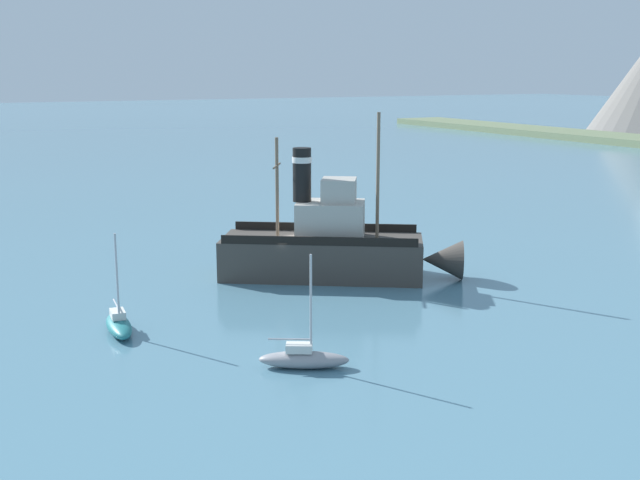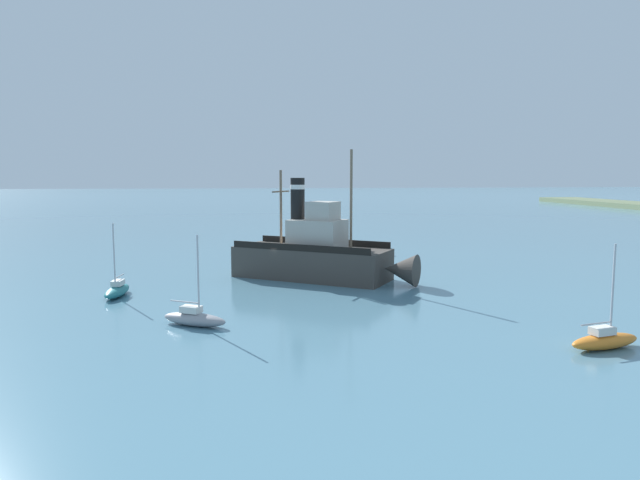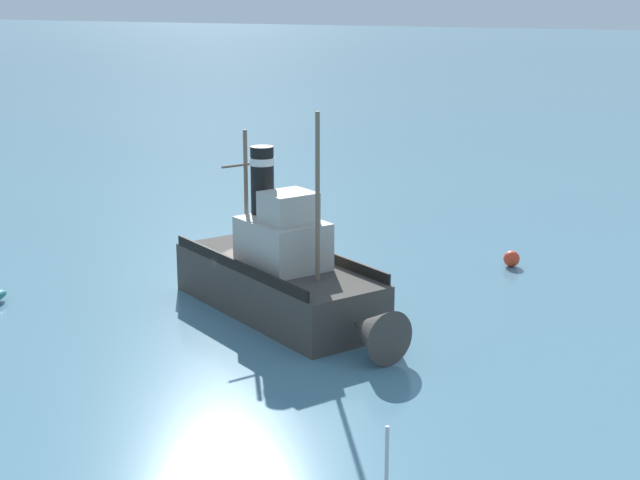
{
  "view_description": "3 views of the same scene",
  "coord_description": "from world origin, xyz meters",
  "px_view_note": "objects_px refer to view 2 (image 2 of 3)",
  "views": [
    {
      "loc": [
        42.03,
        -20.16,
        12.22
      ],
      "look_at": [
        -0.94,
        2.52,
        1.97
      ],
      "focal_mm": 45.0,
      "sensor_mm": 36.0,
      "label": 1
    },
    {
      "loc": [
        43.94,
        -3.13,
        8.04
      ],
      "look_at": [
        0.18,
        2.66,
        2.97
      ],
      "focal_mm": 32.0,
      "sensor_mm": 36.0,
      "label": 2
    },
    {
      "loc": [
        40.74,
        20.05,
        15.21
      ],
      "look_at": [
        -0.72,
        3.71,
        3.45
      ],
      "focal_mm": 55.0,
      "sensor_mm": 36.0,
      "label": 3
    }
  ],
  "objects_px": {
    "old_tugboat": "(319,255)",
    "sailboat_teal": "(117,290)",
    "sailboat_grey": "(194,318)",
    "sailboat_orange": "(605,340)",
    "mooring_buoy": "(386,251)"
  },
  "relations": [
    {
      "from": "sailboat_grey",
      "to": "mooring_buoy",
      "type": "relative_size",
      "value": 5.47
    },
    {
      "from": "old_tugboat",
      "to": "sailboat_grey",
      "type": "xyz_separation_m",
      "value": [
        12.83,
        -8.38,
        -1.4
      ]
    },
    {
      "from": "old_tugboat",
      "to": "sailboat_orange",
      "type": "relative_size",
      "value": 2.84
    },
    {
      "from": "sailboat_grey",
      "to": "mooring_buoy",
      "type": "height_order",
      "value": "sailboat_grey"
    },
    {
      "from": "sailboat_teal",
      "to": "sailboat_orange",
      "type": "xyz_separation_m",
      "value": [
        14.87,
        24.97,
        0.0
      ]
    },
    {
      "from": "sailboat_teal",
      "to": "sailboat_grey",
      "type": "xyz_separation_m",
      "value": [
        8.22,
        5.72,
        0.0
      ]
    },
    {
      "from": "old_tugboat",
      "to": "sailboat_grey",
      "type": "distance_m",
      "value": 15.39
    },
    {
      "from": "sailboat_teal",
      "to": "sailboat_orange",
      "type": "relative_size",
      "value": 1.0
    },
    {
      "from": "old_tugboat",
      "to": "sailboat_orange",
      "type": "height_order",
      "value": "old_tugboat"
    },
    {
      "from": "mooring_buoy",
      "to": "sailboat_teal",
      "type": "bearing_deg",
      "value": -53.34
    },
    {
      "from": "sailboat_grey",
      "to": "sailboat_orange",
      "type": "height_order",
      "value": "same"
    },
    {
      "from": "sailboat_teal",
      "to": "sailboat_grey",
      "type": "height_order",
      "value": "same"
    },
    {
      "from": "sailboat_teal",
      "to": "mooring_buoy",
      "type": "bearing_deg",
      "value": 126.66
    },
    {
      "from": "old_tugboat",
      "to": "sailboat_orange",
      "type": "bearing_deg",
      "value": 29.15
    },
    {
      "from": "old_tugboat",
      "to": "sailboat_teal",
      "type": "height_order",
      "value": "old_tugboat"
    }
  ]
}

